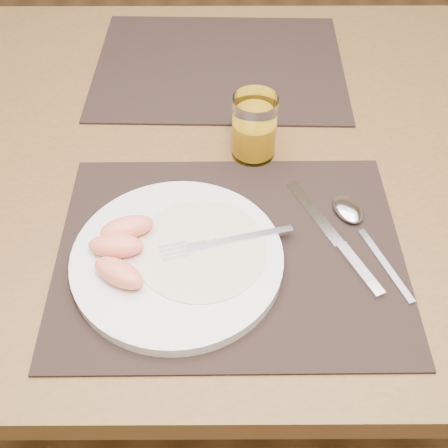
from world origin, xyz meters
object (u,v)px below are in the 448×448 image
knife (340,244)px  placemat_far (220,66)px  fork (216,243)px  juice_glass (254,130)px  placemat_near (230,252)px  spoon (353,217)px  table (218,182)px  plate (177,259)px

knife → placemat_far: bearing=110.2°
fork → juice_glass: size_ratio=1.73×
fork → knife: size_ratio=0.84×
knife → placemat_near: bearing=-176.8°
placemat_near → spoon: spoon is taller
table → placemat_far: 0.24m
knife → spoon: size_ratio=1.10×
table → placemat_near: placemat_near is taller
placemat_far → plate: bearing=-96.6°
table → plate: bearing=-101.8°
placemat_near → plate: size_ratio=1.67×
placemat_near → juice_glass: juice_glass is taller
placemat_far → knife: bearing=-69.8°
placemat_near → spoon: bearing=17.9°
placemat_far → knife: (0.16, -0.43, 0.00)m
juice_glass → knife: bearing=-60.2°
placemat_far → spoon: bearing=-64.6°
plate → knife: 0.21m
placemat_far → fork: (-0.00, -0.44, 0.02)m
juice_glass → table: bearing=155.3°
table → juice_glass: (0.05, -0.03, 0.13)m
placemat_far → fork: fork is taller
placemat_far → fork: 0.44m
plate → placemat_far: bearing=83.4°
fork → placemat_far: bearing=89.4°
placemat_near → plate: plate is taller
placemat_near → placemat_far: same height
plate → juice_glass: 0.24m
table → juice_glass: 0.15m
placemat_far → spoon: (0.18, -0.39, 0.01)m
table → fork: (-0.00, -0.22, 0.11)m
placemat_near → knife: knife is taller
table → plate: (-0.05, -0.24, 0.10)m
plate → knife: bearing=7.5°
table → juice_glass: juice_glass is taller
table → spoon: size_ratio=7.49×
spoon → placemat_near: bearing=-162.1°
placemat_near → spoon: 0.18m
placemat_near → juice_glass: 0.20m
fork → table: bearing=89.6°
table → plate: plate is taller
placemat_far → juice_glass: bearing=-78.1°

